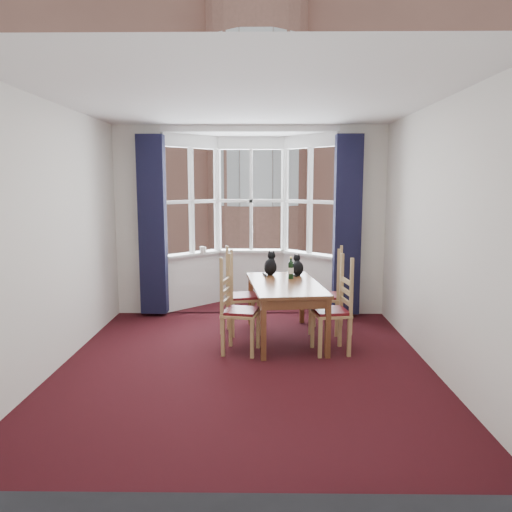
{
  "coord_description": "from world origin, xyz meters",
  "views": [
    {
      "loc": [
        0.18,
        -5.18,
        1.96
      ],
      "look_at": [
        0.1,
        1.05,
        1.05
      ],
      "focal_mm": 35.0,
      "sensor_mm": 36.0,
      "label": 1
    }
  ],
  "objects_px": {
    "chair_left_far": "(236,298)",
    "cat_right": "(298,267)",
    "candle_tall": "(202,250)",
    "chair_right_far": "(332,297)",
    "wine_bottle": "(291,269)",
    "candle_short": "(204,250)",
    "chair_left_near": "(233,312)",
    "chair_right_near": "(338,313)",
    "dining_table": "(285,289)",
    "cat_left": "(270,266)"
  },
  "relations": [
    {
      "from": "dining_table",
      "to": "cat_right",
      "type": "relative_size",
      "value": 5.47
    },
    {
      "from": "chair_left_far",
      "to": "chair_right_far",
      "type": "xyz_separation_m",
      "value": [
        1.27,
        0.06,
        0.0
      ]
    },
    {
      "from": "cat_left",
      "to": "chair_right_near",
      "type": "bearing_deg",
      "value": -52.82
    },
    {
      "from": "chair_right_far",
      "to": "candle_short",
      "type": "relative_size",
      "value": 10.16
    },
    {
      "from": "chair_left_near",
      "to": "cat_left",
      "type": "height_order",
      "value": "cat_left"
    },
    {
      "from": "cat_left",
      "to": "candle_tall",
      "type": "height_order",
      "value": "cat_left"
    },
    {
      "from": "wine_bottle",
      "to": "candle_tall",
      "type": "distance_m",
      "value": 1.91
    },
    {
      "from": "chair_left_far",
      "to": "cat_right",
      "type": "relative_size",
      "value": 3.07
    },
    {
      "from": "candle_tall",
      "to": "cat_right",
      "type": "bearing_deg",
      "value": -38.39
    },
    {
      "from": "chair_left_near",
      "to": "candle_tall",
      "type": "relative_size",
      "value": 8.96
    },
    {
      "from": "chair_right_far",
      "to": "candle_tall",
      "type": "relative_size",
      "value": 8.96
    },
    {
      "from": "chair_left_far",
      "to": "chair_right_near",
      "type": "distance_m",
      "value": 1.43
    },
    {
      "from": "cat_right",
      "to": "chair_right_far",
      "type": "bearing_deg",
      "value": -24.94
    },
    {
      "from": "candle_tall",
      "to": "chair_right_far",
      "type": "bearing_deg",
      "value": -35.54
    },
    {
      "from": "chair_left_far",
      "to": "cat_left",
      "type": "xyz_separation_m",
      "value": [
        0.45,
        0.29,
        0.38
      ]
    },
    {
      "from": "chair_left_far",
      "to": "candle_tall",
      "type": "relative_size",
      "value": 8.96
    },
    {
      "from": "cat_left",
      "to": "wine_bottle",
      "type": "xyz_separation_m",
      "value": [
        0.26,
        -0.26,
        -0.0
      ]
    },
    {
      "from": "chair_left_near",
      "to": "wine_bottle",
      "type": "xyz_separation_m",
      "value": [
        0.71,
        0.77,
        0.38
      ]
    },
    {
      "from": "cat_left",
      "to": "candle_tall",
      "type": "bearing_deg",
      "value": 133.9
    },
    {
      "from": "chair_left_near",
      "to": "chair_left_far",
      "type": "height_order",
      "value": "same"
    },
    {
      "from": "chair_right_near",
      "to": "chair_right_far",
      "type": "xyz_separation_m",
      "value": [
        0.04,
        0.79,
        0.0
      ]
    },
    {
      "from": "cat_right",
      "to": "chair_left_far",
      "type": "bearing_deg",
      "value": -162.06
    },
    {
      "from": "dining_table",
      "to": "chair_left_near",
      "type": "xyz_separation_m",
      "value": [
        -0.63,
        -0.47,
        -0.18
      ]
    },
    {
      "from": "candle_short",
      "to": "candle_tall",
      "type": "bearing_deg",
      "value": -143.14
    },
    {
      "from": "chair_right_near",
      "to": "wine_bottle",
      "type": "height_order",
      "value": "wine_bottle"
    },
    {
      "from": "candle_tall",
      "to": "candle_short",
      "type": "bearing_deg",
      "value": 36.86
    },
    {
      "from": "chair_right_near",
      "to": "wine_bottle",
      "type": "xyz_separation_m",
      "value": [
        -0.51,
        0.76,
        0.38
      ]
    },
    {
      "from": "chair_left_near",
      "to": "wine_bottle",
      "type": "height_order",
      "value": "wine_bottle"
    },
    {
      "from": "chair_right_far",
      "to": "cat_left",
      "type": "xyz_separation_m",
      "value": [
        -0.81,
        0.24,
        0.38
      ]
    },
    {
      "from": "candle_short",
      "to": "dining_table",
      "type": "bearing_deg",
      "value": -54.62
    },
    {
      "from": "chair_right_near",
      "to": "candle_tall",
      "type": "height_order",
      "value": "candle_tall"
    },
    {
      "from": "chair_left_near",
      "to": "candle_tall",
      "type": "distance_m",
      "value": 2.27
    },
    {
      "from": "candle_tall",
      "to": "cat_left",
      "type": "bearing_deg",
      "value": -46.1
    },
    {
      "from": "chair_left_near",
      "to": "chair_left_far",
      "type": "xyz_separation_m",
      "value": [
        -0.0,
        0.74,
        0.0
      ]
    },
    {
      "from": "cat_right",
      "to": "wine_bottle",
      "type": "bearing_deg",
      "value": -113.86
    },
    {
      "from": "cat_right",
      "to": "chair_left_near",
      "type": "bearing_deg",
      "value": -129.11
    },
    {
      "from": "chair_left_far",
      "to": "chair_right_far",
      "type": "distance_m",
      "value": 1.27
    },
    {
      "from": "chair_right_far",
      "to": "cat_right",
      "type": "xyz_separation_m",
      "value": [
        -0.45,
        0.21,
        0.37
      ]
    },
    {
      "from": "chair_left_far",
      "to": "wine_bottle",
      "type": "xyz_separation_m",
      "value": [
        0.71,
        0.03,
        0.38
      ]
    },
    {
      "from": "chair_right_near",
      "to": "cat_left",
      "type": "bearing_deg",
      "value": 127.18
    },
    {
      "from": "wine_bottle",
      "to": "candle_short",
      "type": "xyz_separation_m",
      "value": [
        -1.29,
        1.4,
        0.06
      ]
    },
    {
      "from": "chair_left_near",
      "to": "chair_left_far",
      "type": "relative_size",
      "value": 1.0
    },
    {
      "from": "chair_left_near",
      "to": "chair_right_far",
      "type": "relative_size",
      "value": 1.0
    },
    {
      "from": "cat_right",
      "to": "candle_tall",
      "type": "relative_size",
      "value": 2.92
    },
    {
      "from": "cat_left",
      "to": "dining_table",
      "type": "bearing_deg",
      "value": -72.37
    },
    {
      "from": "chair_right_far",
      "to": "wine_bottle",
      "type": "xyz_separation_m",
      "value": [
        -0.55,
        -0.03,
        0.38
      ]
    },
    {
      "from": "cat_right",
      "to": "candle_short",
      "type": "height_order",
      "value": "cat_right"
    },
    {
      "from": "chair_left_near",
      "to": "cat_left",
      "type": "bearing_deg",
      "value": 66.44
    },
    {
      "from": "candle_tall",
      "to": "chair_right_near",
      "type": "bearing_deg",
      "value": -49.16
    },
    {
      "from": "chair_left_far",
      "to": "candle_short",
      "type": "bearing_deg",
      "value": 111.89
    }
  ]
}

